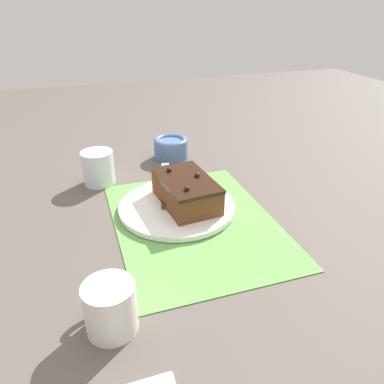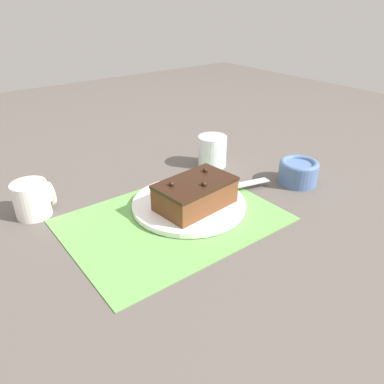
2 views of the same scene
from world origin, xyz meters
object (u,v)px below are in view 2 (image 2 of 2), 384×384
at_px(cake_plate, 189,204).
at_px(chocolate_cake, 196,194).
at_px(coffee_mug, 33,199).
at_px(small_bowl, 298,171).
at_px(drinking_glass, 212,151).
at_px(serving_knife, 209,190).

height_order(cake_plate, chocolate_cake, chocolate_cake).
height_order(chocolate_cake, coffee_mug, chocolate_cake).
distance_m(small_bowl, coffee_mug, 0.66).
height_order(cake_plate, drinking_glass, drinking_glass).
relative_size(serving_knife, coffee_mug, 2.88).
xyz_separation_m(cake_plate, drinking_glass, (0.20, 0.15, 0.03)).
relative_size(chocolate_cake, drinking_glass, 2.10).
distance_m(serving_knife, coffee_mug, 0.41).
bearing_deg(coffee_mug, chocolate_cake, -35.71).
bearing_deg(drinking_glass, cake_plate, -142.46).
bearing_deg(small_bowl, drinking_glass, 115.37).
xyz_separation_m(cake_plate, chocolate_cake, (0.00, -0.03, 0.04)).
relative_size(cake_plate, serving_knife, 1.06).
bearing_deg(cake_plate, drinking_glass, 37.54).
xyz_separation_m(chocolate_cake, coffee_mug, (-0.30, 0.21, -0.01)).
height_order(small_bowl, coffee_mug, coffee_mug).
xyz_separation_m(serving_knife, drinking_glass, (0.13, 0.14, 0.02)).
distance_m(drinking_glass, small_bowl, 0.25).
bearing_deg(cake_plate, coffee_mug, 147.72).
distance_m(serving_knife, small_bowl, 0.25).
bearing_deg(coffee_mug, cake_plate, -32.28).
bearing_deg(coffee_mug, drinking_glass, -3.90).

